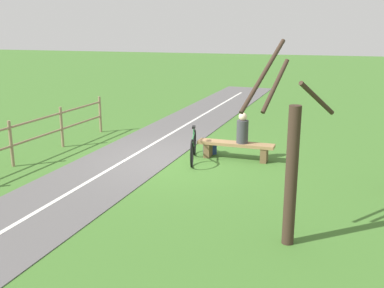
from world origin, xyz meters
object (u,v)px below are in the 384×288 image
at_px(person_seated, 242,130).
at_px(tree_by_path, 290,163).
at_px(bicycle, 193,147).
at_px(backpack, 210,147).
at_px(bench, 236,147).

xyz_separation_m(person_seated, tree_by_path, (-1.43, 4.42, 0.56)).
bearing_deg(person_seated, tree_by_path, 111.50).
xyz_separation_m(bicycle, tree_by_path, (-2.63, 4.01, 1.00)).
height_order(backpack, tree_by_path, tree_by_path).
distance_m(person_seated, bicycle, 1.35).
bearing_deg(bench, bicycle, 25.89).
xyz_separation_m(bench, person_seated, (-0.17, 0.01, 0.49)).
bearing_deg(backpack, person_seated, 161.92).
height_order(bench, person_seated, person_seated).
height_order(person_seated, tree_by_path, tree_by_path).
bearing_deg(bench, tree_by_path, 113.41).
bearing_deg(tree_by_path, bicycle, -56.69).
xyz_separation_m(bicycle, backpack, (-0.28, -0.72, -0.19)).
height_order(bicycle, backpack, bicycle).
relative_size(bench, backpack, 5.44).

